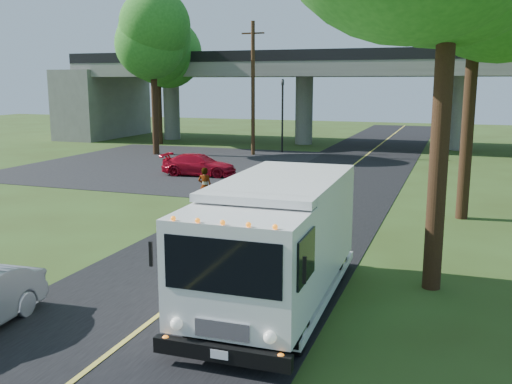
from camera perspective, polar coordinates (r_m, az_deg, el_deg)
The scene contains 12 objects.
ground at distance 15.21m, azimuth -4.48°, elevation -8.32°, with size 120.00×120.00×0.00m, color #2F4016.
road at distance 24.36m, azimuth 5.12°, elevation -0.93°, with size 7.00×90.00×0.02m, color black.
parking_lot at distance 35.74m, azimuth -8.88°, elevation 2.79°, with size 16.00×18.00×0.01m, color black.
lane_line at distance 24.35m, azimuth 5.12°, elevation -0.89°, with size 0.12×90.00×0.01m, color gold.
overpass at distance 45.48m, azimuth 12.31°, elevation 10.16°, with size 54.00×10.00×7.30m.
traffic_signal at distance 40.90m, azimuth 2.66°, elevation 8.42°, with size 0.18×0.22×5.20m.
utility_pole at distance 39.44m, azimuth -0.30°, elevation 10.37°, with size 1.60×0.26×9.00m.
tree_left_lot at distance 40.20m, azimuth -10.17°, elevation 14.93°, with size 5.60×5.50×10.50m.
tree_left_far at distance 46.86m, azimuth -9.71°, elevation 13.81°, with size 5.26×5.16×9.89m.
step_van at distance 12.80m, azimuth 2.00°, elevation -4.74°, with size 2.64×6.86×2.86m.
red_sedan at distance 31.06m, azimuth -5.71°, elevation 2.73°, with size 1.65×4.05×1.18m, color #B30B1F.
pedestrian at distance 23.52m, azimuth -5.14°, elevation 0.57°, with size 0.57×0.38×1.58m, color gray.
Camera 1 is at (5.90, -13.09, 5.02)m, focal length 40.00 mm.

